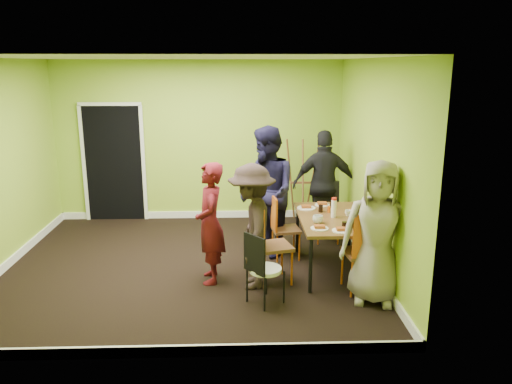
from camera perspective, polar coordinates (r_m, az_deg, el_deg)
ground at (r=7.08m, az=-7.62°, el=-8.33°), size 5.00×5.00×0.00m
room_walls at (r=6.80m, az=-8.06°, el=-0.49°), size 5.04×4.54×2.82m
dining_table at (r=6.72m, az=8.81°, el=-3.31°), size 0.90×1.50×0.75m
chair_left_far at (r=7.12m, az=2.86°, el=-3.65°), size 0.43×0.42×0.91m
chair_left_near at (r=6.30m, az=1.30°, el=-5.46°), size 0.52×0.52×1.03m
chair_back_end at (r=7.97m, az=8.09°, el=-0.74°), size 0.39×0.46×0.93m
chair_front_end at (r=6.15m, az=12.39°, el=-6.21°), size 0.48×0.48×1.05m
chair_bentwood at (r=5.78m, az=0.64°, el=-8.40°), size 0.48×0.48×0.87m
easel at (r=8.76m, az=5.27°, el=1.29°), size 0.60×0.56×1.50m
plate_near_left at (r=7.05m, az=5.76°, el=-1.84°), size 0.26×0.26×0.01m
plate_near_right at (r=6.21m, az=7.27°, el=-4.15°), size 0.22×0.22×0.01m
plate_far_back at (r=7.23m, az=7.57°, el=-1.47°), size 0.21×0.21×0.01m
plate_far_front at (r=6.16m, az=9.77°, el=-4.39°), size 0.24×0.24×0.01m
plate_wall_back at (r=6.94m, az=11.05°, el=-2.31°), size 0.22×0.22×0.01m
plate_wall_front at (r=6.54m, az=12.07°, el=-3.40°), size 0.26×0.26×0.01m
thermos at (r=6.67m, az=8.87°, el=-1.89°), size 0.07×0.07×0.24m
blue_bottle at (r=6.42m, az=11.74°, el=-2.81°), size 0.08×0.08×0.21m
orange_bottle at (r=6.89m, az=8.33°, el=-1.97°), size 0.04×0.04×0.09m
glass_mid at (r=6.89m, az=7.40°, el=-1.89°), size 0.06×0.06×0.10m
glass_back at (r=7.14m, az=8.72°, el=-1.40°), size 0.07×0.07×0.09m
glass_front at (r=6.22m, az=10.09°, el=-3.80°), size 0.07×0.07×0.10m
cup_a at (r=6.41m, az=7.07°, el=-3.12°), size 0.13×0.13×0.10m
cup_b at (r=6.78m, az=10.51°, el=-2.38°), size 0.09×0.09×0.08m
person_standing at (r=6.32m, az=-5.26°, el=-3.57°), size 0.43×0.60×1.55m
person_left_far at (r=7.15m, az=1.28°, el=0.01°), size 1.00×1.11×1.88m
person_left_near at (r=6.14m, az=-0.48°, el=-3.97°), size 0.63×1.04×1.57m
person_back_end at (r=8.01m, az=7.82°, el=0.87°), size 1.02×0.44×1.73m
person_front_end at (r=5.90m, az=13.70°, el=-4.54°), size 0.94×0.74×1.69m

